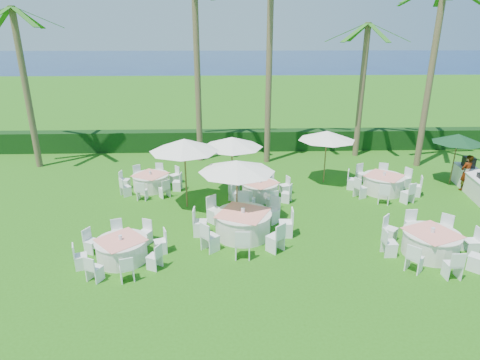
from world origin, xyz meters
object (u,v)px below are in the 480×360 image
Objects in this scene: banquet_table_b at (243,223)px; buffet_table at (476,184)px; staff_person at (466,173)px; umbrella_green at (458,138)px; banquet_table_c at (431,243)px; banquet_table_a at (122,249)px; umbrella_b at (237,166)px; umbrella_d at (327,136)px; banquet_table_e at (260,190)px; banquet_table_f at (383,183)px; umbrella_a at (184,145)px; banquet_table_d at (151,181)px; umbrella_c at (232,142)px.

buffet_table reaches higher than banquet_table_b.
umbrella_green is at bearing -99.85° from staff_person.
banquet_table_a is at bearing 179.94° from banquet_table_c.
umbrella_b reaches higher than banquet_table_a.
banquet_table_e is at bearing -150.08° from umbrella_d.
banquet_table_f is 7.42m from umbrella_b.
umbrella_green reaches higher than buffet_table.
banquet_table_c is 6.99m from staff_person.
umbrella_green is at bearing 106.46° from buffet_table.
banquet_table_f is 1.07× the size of umbrella_a.
umbrella_a is 1.73× the size of staff_person.
umbrella_b is (-0.18, 1.02, 1.76)m from banquet_table_b.
umbrella_b is at bearing -43.38° from banquet_table_d.
umbrella_d is (-2.33, 1.40, 1.86)m from banquet_table_f.
umbrella_a is (1.80, -2.04, 2.23)m from banquet_table_d.
umbrella_c reaches higher than umbrella_d.
umbrella_a is (-8.10, 4.09, 2.20)m from banquet_table_c.
umbrella_c is at bearing -8.08° from banquet_table_d.
umbrella_d reaches higher than banquet_table_f.
umbrella_d is at bearing 4.68° from banquet_table_d.
banquet_table_b reaches higher than banquet_table_a.
umbrella_a reaches higher than staff_person.
staff_person reaches higher than banquet_table_f.
staff_person is at bearing 21.45° from banquet_table_a.
banquet_table_c is 1.10× the size of umbrella_b.
banquet_table_b is 1.21× the size of umbrella_a.
banquet_table_c is (5.92, -1.51, -0.05)m from banquet_table_b.
banquet_table_f is 1.14× the size of umbrella_c.
buffet_table is (10.42, 3.54, 0.02)m from banquet_table_b.
umbrella_b is (2.00, -1.55, -0.39)m from umbrella_a.
banquet_table_e is 0.98× the size of umbrella_b.
umbrella_c is at bearing 38.86° from umbrella_a.
banquet_table_d is at bearing 175.73° from buffet_table.
buffet_table is (10.60, 2.51, -1.74)m from umbrella_b.
banquet_table_e is 0.69× the size of buffet_table.
staff_person is (10.19, 4.01, 0.37)m from banquet_table_b.
banquet_table_d reaches higher than banquet_table_e.
buffet_table is at bearing 0.70° from banquet_table_e.
banquet_table_c is 7.27m from umbrella_d.
banquet_table_b is 4.00m from umbrella_a.
banquet_table_d is 14.44m from buffet_table.
umbrella_a is (-8.61, -1.30, 2.19)m from banquet_table_f.
buffet_table reaches higher than banquet_table_e.
buffet_table is at bearing -4.85° from banquet_table_f.
umbrella_green is (12.21, 2.28, -0.42)m from umbrella_a.
banquet_table_e is 2.37m from umbrella_c.
staff_person reaches higher than banquet_table_c.
umbrella_green is at bearing 10.57° from umbrella_a.
banquet_table_c is at bearing -14.34° from banquet_table_b.
umbrella_c reaches higher than umbrella_b.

